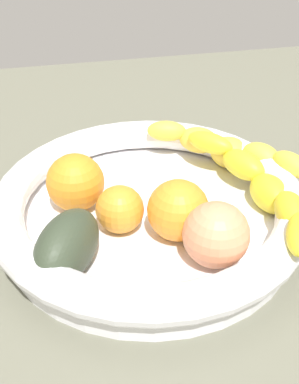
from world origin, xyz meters
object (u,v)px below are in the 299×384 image
Objects in this scene: banana_draped_left at (263,188)px; peach_blush at (216,235)px; banana_draped_right at (228,149)px; orange_front at (178,210)px; orange_mid_right at (75,182)px; avocado_dark at (67,246)px; fruit_bowl at (150,206)px; orange_mid_left at (120,209)px.

peach_blush reaches higher than banana_draped_left.
banana_draped_right is at bearing 3.24° from banana_draped_left.
orange_front is 5.45cm from peach_blush.
avocado_dark is at bearing 169.51° from orange_mid_right.
fruit_bowl is 13.19cm from banana_draped_left.
banana_draped_left is at bearing -49.00° from peach_blush.
avocado_dark reaches higher than banana_draped_right.
orange_front is (-11.92, 10.18, 0.35)cm from banana_draped_right.
banana_draped_left is 3.87× the size of orange_front.
orange_mid_right is 0.69× the size of avocado_dark.
orange_mid_left is at bearing 49.16° from peach_blush.
orange_mid_right reaches higher than fruit_bowl.
avocado_dark is (-10.30, 1.91, -0.68)cm from orange_mid_right.
avocado_dark is (-7.00, 9.95, 1.73)cm from fruit_bowl.
orange_front reaches higher than fruit_bowl.
orange_front reaches higher than banana_draped_left.
orange_mid_right reaches higher than avocado_dark.
peach_blush is at bearing 131.00° from banana_draped_left.
orange_front is at bearing -78.39° from avocado_dark.
peach_blush reaches higher than fruit_bowl.
fruit_bowl is at bearing 80.08° from banana_draped_left.
avocado_dark is at bearing 80.85° from peach_blush.
peach_blush is at bearing -153.65° from fruit_bowl.
fruit_bowl is 2.06× the size of banana_draped_right.
banana_draped_right and orange_mid_left have the same top height.
avocado_dark is at bearing 128.74° from orange_mid_left.
avocado_dark is (-2.47, 12.04, -0.64)cm from orange_front.
orange_front is at bearing 27.81° from peach_blush.
banana_draped_right is 20.72cm from orange_mid_right.
orange_front is 12.31cm from avocado_dark.
banana_draped_left is at bearing -77.96° from orange_front.
orange_front is 0.99× the size of peach_blush.
orange_front is at bearing 139.49° from banana_draped_right.
orange_mid_right is at bearing 52.31° from orange_front.
avocado_dark is at bearing 101.81° from banana_draped_left.
fruit_bowl is at bearing 24.75° from orange_front.
fruit_bowl is at bearing 121.05° from banana_draped_right.
orange_mid_left is (0.18, 16.61, -0.48)cm from banana_draped_left.
orange_mid_right and peach_blush have the same top height.
orange_mid_left is (2.46, 5.89, -0.67)cm from orange_front.
avocado_dark is at bearing 125.13° from fruit_bowl.
avocado_dark is (-4.76, 22.77, -0.45)cm from banana_draped_left.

